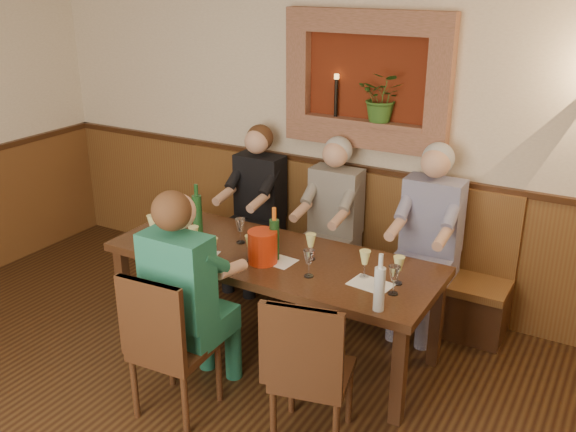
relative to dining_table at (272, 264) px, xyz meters
The scene contains 30 objects.
room_shell 2.21m from the dining_table, 90.00° to the right, with size 6.04×6.04×2.82m.
wainscoting 1.85m from the dining_table, 90.00° to the right, with size 6.02×6.02×1.15m.
wall_niche 1.59m from the dining_table, 77.58° to the left, with size 1.36×0.30×1.06m.
dining_table is the anchor object (origin of this frame).
bench 1.01m from the dining_table, 90.00° to the left, with size 3.00×0.45×1.11m.
chair_near_left 1.04m from the dining_table, 98.64° to the right, with size 0.47×0.47×1.00m.
chair_near_right 1.12m from the dining_table, 46.39° to the right, with size 0.52×0.52×0.98m.
person_bench_left 1.09m from the dining_table, 129.29° to the left, with size 0.42×0.52×1.43m.
person_bench_mid 0.84m from the dining_table, 86.40° to the left, with size 0.42×0.51×1.42m.
person_bench_right 1.21m from the dining_table, 43.93° to the left, with size 0.44×0.54×1.47m.
person_chair_front 0.79m from the dining_table, 100.72° to the right, with size 0.44×0.54×1.47m.
spittoon_bucket 0.24m from the dining_table, 87.65° to the right, with size 0.20×0.20×0.23m, color red.
wine_bottle_green_a 0.25m from the dining_table, 47.60° to the right, with size 0.09×0.09×0.39m.
wine_bottle_green_b 0.74m from the dining_table, behind, with size 0.08×0.08×0.40m.
water_bottle 1.05m from the dining_table, 20.67° to the right, with size 0.09×0.09×0.37m.
tasting_sheet_a 0.82m from the dining_table, behind, with size 0.29×0.21×0.00m, color white.
tasting_sheet_b 0.13m from the dining_table, 42.67° to the right, with size 0.26×0.19×0.00m, color white.
tasting_sheet_c 0.80m from the dining_table, ahead, with size 0.27×0.19×0.00m, color white.
tasting_sheet_d 0.55m from the dining_table, 149.29° to the right, with size 0.30×0.22×0.00m, color white.
wine_glass_0 0.97m from the dining_table, 167.75° to the right, with size 0.08×0.08×0.19m, color #E5EB8C, non-canonical shape.
wine_glass_1 0.80m from the dining_table, behind, with size 0.08×0.08×0.19m, color white, non-canonical shape.
wine_glass_2 0.59m from the dining_table, 156.78° to the right, with size 0.08×0.08×0.19m, color #E5EB8C, non-canonical shape.
wine_glass_3 0.37m from the dining_table, 168.09° to the left, with size 0.08×0.08×0.19m, color white, non-canonical shape.
wine_glass_4 0.25m from the dining_table, 116.60° to the right, with size 0.08×0.08×0.19m, color #E5EB8C, non-canonical shape.
wine_glass_5 0.33m from the dining_table, 14.28° to the left, with size 0.08×0.08×0.19m, color #E5EB8C, non-canonical shape.
wine_glass_6 0.46m from the dining_table, 24.30° to the right, with size 0.08×0.08×0.19m, color white, non-canonical shape.
wine_glass_7 0.73m from the dining_table, ahead, with size 0.08×0.08×0.19m, color #E5EB8C, non-canonical shape.
wine_glass_8 0.99m from the dining_table, ahead, with size 0.08×0.08×0.19m, color white, non-canonical shape.
wine_glass_9 0.46m from the dining_table, 130.46° to the right, with size 0.08×0.08×0.19m, color #E5EB8C, non-canonical shape.
wine_glass_10 0.95m from the dining_table, ahead, with size 0.08×0.08×0.19m, color #E5EB8C, non-canonical shape.
Camera 1 is at (2.17, -1.72, 2.66)m, focal length 40.00 mm.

